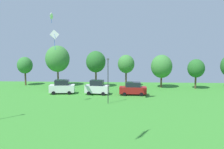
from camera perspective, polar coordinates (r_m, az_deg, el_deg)
kite_flying_3 at (r=35.26m, az=-13.66°, el=9.10°), size 1.21×0.80×2.85m
kite_flying_6 at (r=38.05m, az=-14.37°, el=13.46°), size 1.21×2.43×1.56m
parked_car_leftmost at (r=44.04m, az=-11.93°, el=-2.95°), size 4.64×2.37×2.55m
parked_car_second_from_left at (r=42.59m, az=-3.64°, el=-3.14°), size 4.36×2.33×2.58m
parked_car_third_from_left at (r=42.08m, az=5.05°, el=-3.42°), size 4.79×2.00×2.32m
light_post_2 at (r=35.48m, az=-0.97°, el=-0.96°), size 0.36×0.20×6.83m
treeline_tree_0 at (r=55.46m, az=-20.22°, el=2.08°), size 3.32×3.32×6.27m
treeline_tree_1 at (r=52.27m, az=-12.97°, el=3.70°), size 5.15×5.15×8.75m
treeline_tree_2 at (r=49.85m, az=-3.92°, el=3.07°), size 4.11×4.11×7.63m
treeline_tree_3 at (r=51.12m, az=3.41°, el=2.52°), size 3.59×3.59×6.77m
treeline_tree_4 at (r=50.22m, az=11.83°, el=1.91°), size 4.39×4.39×6.85m
treeline_tree_5 at (r=50.88m, az=19.57°, el=1.39°), size 3.41×3.41×6.03m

